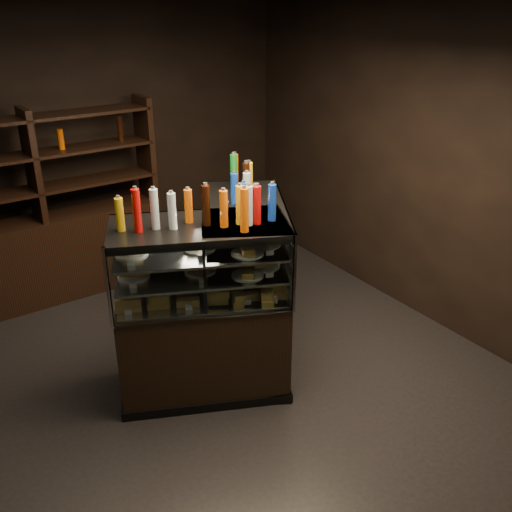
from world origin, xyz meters
The scene contains 7 objects.
ground centered at (0.00, 0.00, 0.00)m, with size 5.00×5.00×0.00m, color black.
room_shell centered at (0.00, 0.00, 1.94)m, with size 5.02×5.02×3.01m.
display_case centered at (0.33, -0.12, 0.49)m, with size 1.84×1.49×1.45m.
food_display centered at (0.34, -0.12, 1.08)m, with size 1.47×1.16×0.45m.
bottles_top centered at (0.33, -0.11, 1.59)m, with size 1.31×1.02×0.30m.
potted_conifer centered at (0.80, 0.73, 0.48)m, with size 0.40×0.40×0.85m.
back_shelving centered at (-0.54, 2.05, 0.60)m, with size 2.47×0.52×2.00m.
Camera 1 is at (-1.66, -3.65, 2.96)m, focal length 40.00 mm.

